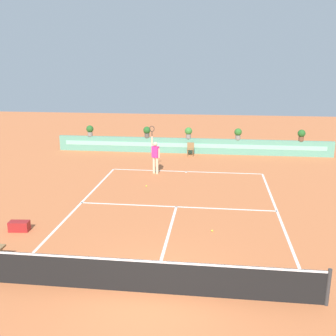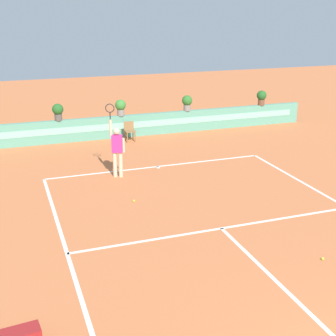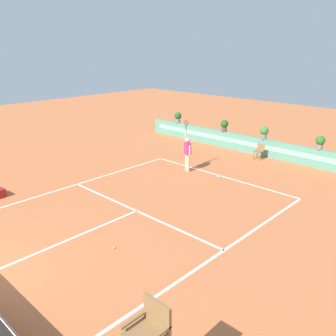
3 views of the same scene
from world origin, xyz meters
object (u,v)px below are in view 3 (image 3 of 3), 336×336
Objects in this scene: tennis_ball_mid_court at (153,182)px; potted_plant_centre at (264,132)px; potted_plant_far_left at (178,117)px; potted_plant_left at (224,125)px; tennis_ball_near_baseline at (114,248)px; potted_plant_right at (320,142)px; ball_kid_chair at (259,151)px; tennis_player at (187,151)px.

potted_plant_centre is (1.50, 7.44, 1.38)m from tennis_ball_mid_court.
tennis_ball_mid_court is 9.15m from potted_plant_far_left.
potted_plant_left is at bearing 0.00° from potted_plant_far_left.
potted_plant_right is (1.45, 12.30, 1.38)m from tennis_ball_near_baseline.
ball_kid_chair is 0.33× the size of tennis_player.
tennis_ball_mid_court is 7.72m from potted_plant_centre.
ball_kid_chair is at bearing -6.11° from potted_plant_far_left.
potted_plant_centre is (1.41, 5.07, 0.36)m from tennis_player.
potted_plant_centre is at bearing 78.63° from tennis_ball_mid_court.
tennis_ball_mid_court is at bearing -92.05° from tennis_player.
potted_plant_far_left is (-5.14, 7.44, 1.38)m from tennis_ball_mid_court.
potted_plant_centre is at bearing 180.00° from potted_plant_right.
potted_plant_far_left is (-5.22, 5.07, 0.36)m from tennis_player.
potted_plant_centre is at bearing 0.00° from potted_plant_far_left.
tennis_ball_near_baseline is 13.17m from potted_plant_left.
potted_plant_right is 9.83m from potted_plant_far_left.
potted_plant_right reaches higher than tennis_ball_mid_court.
ball_kid_chair is 1.17× the size of potted_plant_far_left.
tennis_player reaches higher than potted_plant_right.
potted_plant_centre is (-3.19, 0.00, 0.00)m from potted_plant_right.
potted_plant_centre is 6.64m from potted_plant_far_left.
tennis_ball_mid_court is (-3.24, 4.86, 0.00)m from tennis_ball_near_baseline.
ball_kid_chair is 4.66m from tennis_player.
potted_plant_right is 1.00× the size of potted_plant_far_left.
potted_plant_far_left is (-3.89, 0.00, 0.00)m from potted_plant_left.
potted_plant_left and potted_plant_centre have the same top height.
tennis_player is at bearing 87.95° from tennis_ball_mid_court.
tennis_ball_near_baseline is 0.09× the size of potted_plant_left.
potted_plant_left is 2.75m from potted_plant_centre.
tennis_player is 3.57× the size of potted_plant_left.
potted_plant_left reaches higher than tennis_ball_near_baseline.
ball_kid_chair is at bearing 75.85° from tennis_ball_mid_court.
tennis_player is 3.57× the size of potted_plant_centre.
potted_plant_centre is 1.00× the size of potted_plant_far_left.
tennis_player is at bearing 113.58° from tennis_ball_near_baseline.
potted_plant_centre is (2.75, 0.00, 0.00)m from potted_plant_left.
tennis_player reaches higher than potted_plant_centre.
ball_kid_chair is 12.50× the size of tennis_ball_near_baseline.
tennis_player reaches higher than ball_kid_chair.
tennis_player is (-1.61, -4.34, 0.57)m from ball_kid_chair.
ball_kid_chair is 6.93m from potted_plant_far_left.
potted_plant_left is 5.94m from potted_plant_right.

